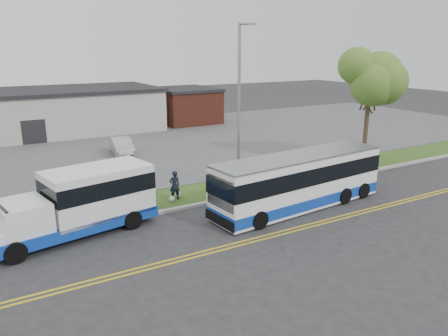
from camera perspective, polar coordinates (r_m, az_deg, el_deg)
ground at (r=23.03m, az=-0.79°, el=-5.55°), size 140.00×140.00×0.00m
lane_line_north at (r=20.03m, az=4.71°, el=-8.94°), size 70.00×0.12×0.01m
lane_line_south at (r=19.80m, az=5.21°, el=-9.24°), size 70.00×0.12×0.01m
curb at (r=23.91m, az=-2.09°, el=-4.56°), size 80.00×0.30×0.15m
verge at (r=25.43m, az=-4.01°, el=-3.41°), size 80.00×3.30×0.10m
parking_lot at (r=38.15m, az=-13.48°, el=2.62°), size 80.00×25.00×0.10m
commercial_building at (r=46.35m, az=-24.51°, el=6.57°), size 25.40×10.40×4.35m
brick_wing at (r=49.83m, az=-5.06°, el=8.17°), size 6.30×7.30×3.90m
tree_east at (r=32.85m, az=18.57°, el=11.11°), size 5.20×5.20×8.33m
streetlight_near at (r=25.56m, az=2.05°, el=8.66°), size 0.35×1.53×9.50m
shuttle_bus at (r=20.95m, az=-17.93°, el=-3.96°), size 7.92×3.78×2.93m
transit_bus at (r=23.43m, az=9.78°, el=-1.68°), size 10.46×3.25×2.86m
pedestrian at (r=24.22m, az=-6.47°, el=-2.27°), size 0.63×0.44×1.65m
parked_car_a at (r=35.24m, az=-13.23°, el=2.81°), size 1.98×4.29×1.36m
grocery_bag_left at (r=24.10m, az=-6.83°, el=-4.04°), size 0.32×0.32×0.32m
grocery_bag_right at (r=24.76m, az=-6.02°, el=-3.47°), size 0.32×0.32×0.32m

